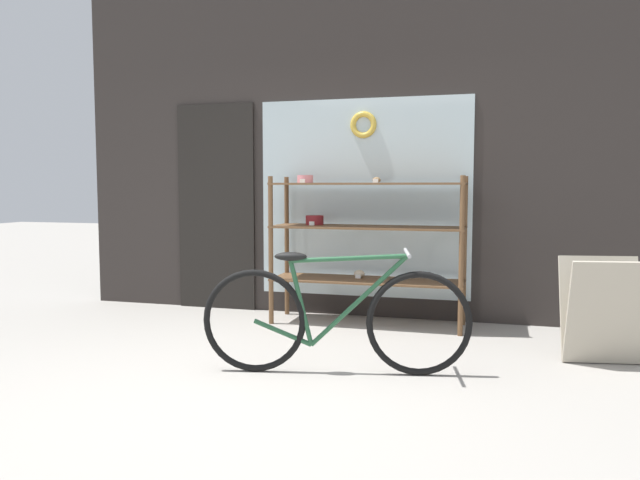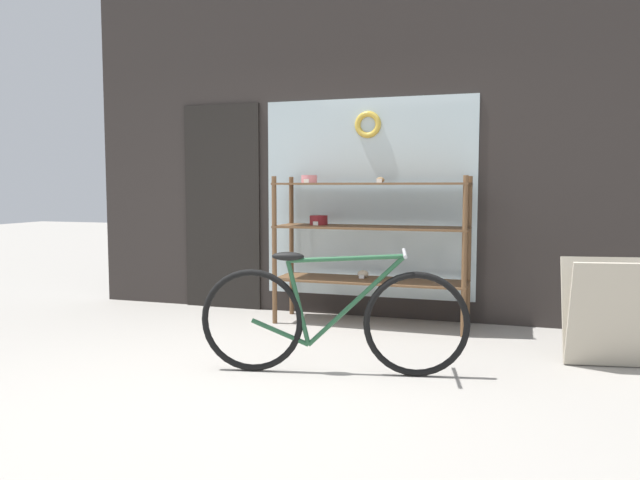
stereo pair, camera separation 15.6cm
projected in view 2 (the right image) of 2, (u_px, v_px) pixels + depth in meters
name	position (u px, v px, depth m)	size (l,w,h in m)	color
ground_plane	(243.00, 392.00, 3.85)	(30.00, 30.00, 0.00)	gray
storefront_facade	(346.00, 143.00, 6.05)	(5.55, 0.13, 3.46)	#2D2826
display_case	(367.00, 233.00, 5.67)	(1.75, 0.49, 1.37)	brown
bicycle	(332.00, 319.00, 4.19)	(1.79, 0.53, 0.84)	black
sandwich_board	(607.00, 313.00, 4.36)	(0.61, 0.47, 0.75)	#B2A893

